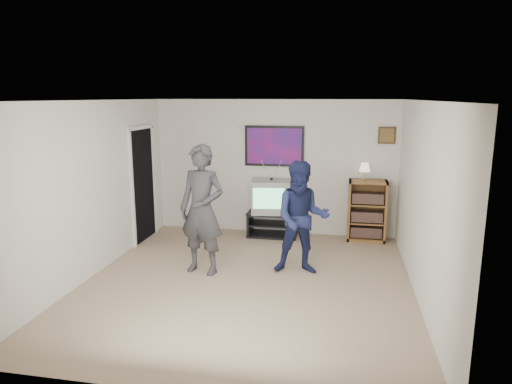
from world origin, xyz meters
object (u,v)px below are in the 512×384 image
(person_tall, at_px, (202,210))
(bookshelf, at_px, (367,211))
(person_short, at_px, (302,218))
(crt_television, at_px, (271,196))
(media_stand, at_px, (272,224))

(person_tall, bearing_deg, bookshelf, 51.44)
(bookshelf, height_order, person_short, person_short)
(bookshelf, bearing_deg, crt_television, -178.34)
(media_stand, bearing_deg, person_tall, -111.17)
(person_tall, bearing_deg, media_stand, 81.29)
(bookshelf, xyz_separation_m, person_short, (-1.01, -1.76, 0.28))
(crt_television, distance_m, bookshelf, 1.74)
(media_stand, height_order, person_tall, person_tall)
(person_short, bearing_deg, bookshelf, 54.22)
(media_stand, height_order, person_short, person_short)
(media_stand, distance_m, bookshelf, 1.73)
(media_stand, bearing_deg, crt_television, 179.51)
(bookshelf, bearing_deg, person_tall, -140.54)
(person_short, bearing_deg, crt_television, 106.69)
(person_tall, xyz_separation_m, person_short, (1.42, 0.24, -0.12))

